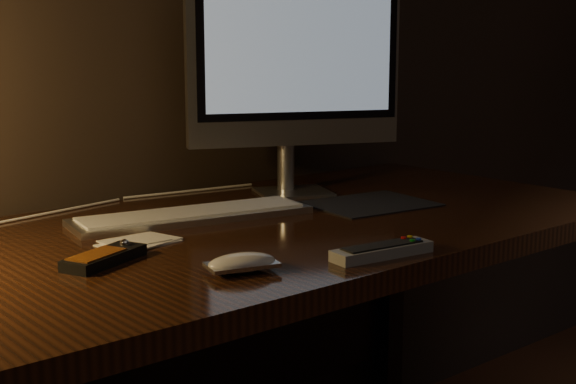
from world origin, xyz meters
TOP-DOWN VIEW (x-y plane):
  - desk at (0.00, 1.93)m, footprint 1.60×0.75m
  - monitor at (0.28, 2.04)m, footprint 0.46×0.22m
  - keyboard at (-0.04, 1.97)m, footprint 0.48×0.21m
  - mousepad at (0.32, 1.85)m, footprint 0.27×0.23m
  - mouse at (-0.19, 1.61)m, footprint 0.12×0.08m
  - media_remote at (-0.32, 1.79)m, footprint 0.16×0.11m
  - tv_remote at (0.04, 1.54)m, footprint 0.18×0.07m
  - papers at (-0.22, 1.87)m, footprint 0.14×0.10m
  - cable at (-0.06, 2.19)m, footprint 0.66×0.01m

SIDE VIEW (x-z plane):
  - desk at x=0.00m, z-range 0.25..1.00m
  - mousepad at x=0.32m, z-range 0.75..0.75m
  - cable at x=-0.06m, z-range 0.75..0.76m
  - papers at x=-0.22m, z-range 0.75..0.76m
  - keyboard at x=-0.04m, z-range 0.75..0.77m
  - media_remote at x=-0.32m, z-range 0.75..0.77m
  - mouse at x=-0.19m, z-range 0.75..0.77m
  - tv_remote at x=0.04m, z-range 0.75..0.77m
  - monitor at x=0.28m, z-range 0.80..1.31m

